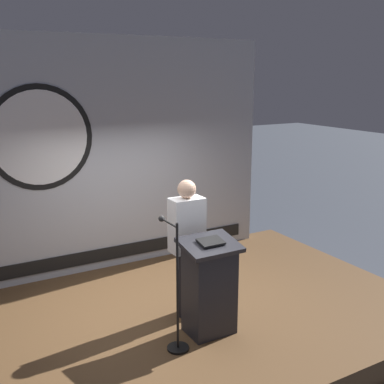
% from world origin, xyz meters
% --- Properties ---
extents(ground_plane, '(40.00, 40.00, 0.00)m').
position_xyz_m(ground_plane, '(0.00, 0.00, 0.00)').
color(ground_plane, '#383D47').
extents(stage_platform, '(6.40, 4.00, 0.30)m').
position_xyz_m(stage_platform, '(0.00, 0.00, 0.15)').
color(stage_platform, brown).
rests_on(stage_platform, ground).
extents(banner_display, '(5.08, 0.12, 3.46)m').
position_xyz_m(banner_display, '(-0.04, 1.85, 2.02)').
color(banner_display, '#B2B7C1').
rests_on(banner_display, stage_platform).
extents(podium, '(0.64, 0.50, 1.14)m').
position_xyz_m(podium, '(0.20, -0.60, 0.86)').
color(podium, '#26262B').
rests_on(podium, stage_platform).
extents(speaker_person, '(0.40, 0.26, 1.71)m').
position_xyz_m(speaker_person, '(0.18, -0.12, 1.18)').
color(speaker_person, black).
rests_on(speaker_person, stage_platform).
extents(microphone_stand, '(0.24, 0.51, 1.44)m').
position_xyz_m(microphone_stand, '(-0.29, -0.70, 0.80)').
color(microphone_stand, black).
rests_on(microphone_stand, stage_platform).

